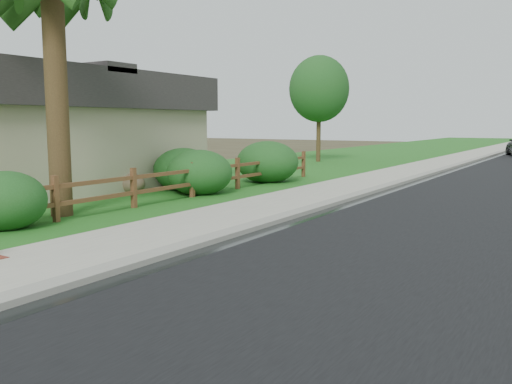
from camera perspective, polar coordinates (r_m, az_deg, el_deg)
The scene contains 14 objects.
ground at distance 8.43m, azimuth -20.30°, elevation -8.68°, with size 120.00×120.00×0.00m, color #3C3520.
curb at distance 40.41m, azimuth 23.50°, elevation 3.59°, with size 0.40×90.00×0.12m, color gray.
wet_gutter at distance 40.36m, azimuth 23.98°, elevation 3.51°, with size 0.50×90.00×0.00m, color black.
sidewalk at distance 40.62m, azimuth 21.68°, elevation 3.68°, with size 2.20×90.00×0.10m, color gray.
grass_strip at distance 41.01m, azimuth 19.07°, elevation 3.80°, with size 1.60×90.00×0.06m, color #225418.
lawn_near at distance 42.49m, azimuth 12.21°, elevation 4.13°, with size 9.00×90.00×0.04m, color #225418.
ranch_fence at distance 15.22m, azimuth -9.57°, elevation 1.03°, with size 0.12×16.92×1.10m.
house at distance 21.14m, azimuth -23.78°, elevation 6.21°, with size 10.60×9.60×4.05m.
boulder at distance 17.69m, azimuth -13.00°, elevation 0.88°, with size 0.99×0.74×0.66m, color brown.
shrub_a at distance 12.45m, azimuth -24.87°, elevation -0.87°, with size 1.68×1.68×1.26m, color #1D4A1A.
shrub_b at distance 16.89m, azimuth -5.96°, elevation 2.03°, with size 2.04×2.04×1.43m, color #1D4A1A.
shrub_c at distance 18.06m, azimuth -7.63°, elevation 2.36°, with size 1.98×1.98×1.43m, color #1D4A1A.
shrub_d at distance 20.25m, azimuth 1.21°, elevation 3.16°, with size 2.32×2.32×1.58m, color #1D4A1A.
tree_near_left at distance 31.27m, azimuth 6.67°, elevation 10.71°, with size 3.39×3.39×6.02m.
Camera 1 is at (6.49, -4.89, 2.26)m, focal length 38.00 mm.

